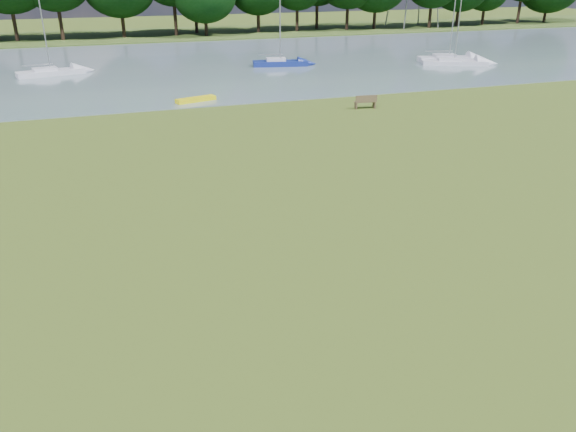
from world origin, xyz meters
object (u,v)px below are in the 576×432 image
object	(u,v)px
kayak	(196,99)
sailboat_0	(280,61)
riverbank_bench	(366,102)
sailboat_4	(50,71)
sailboat_5	(448,57)
sailboat_1	(454,61)

from	to	relation	value
kayak	sailboat_0	distance (m)	18.14
riverbank_bench	kayak	size ratio (longest dim) A/B	0.53
sailboat_4	sailboat_5	xyz separation A→B (m)	(41.09, -4.71, 0.04)
riverbank_bench	sailboat_5	xyz separation A→B (m)	(18.42, 17.39, 0.01)
riverbank_bench	sailboat_5	size ratio (longest dim) A/B	0.19
kayak	sailboat_5	bearing A→B (deg)	3.28
sailboat_0	sailboat_5	xyz separation A→B (m)	(18.53, -2.92, -0.03)
sailboat_0	sailboat_4	size ratio (longest dim) A/B	1.10
riverbank_bench	sailboat_4	distance (m)	31.66
sailboat_0	kayak	bearing A→B (deg)	-117.36
kayak	sailboat_5	xyz separation A→B (m)	(29.88, 11.23, 0.31)
sailboat_0	riverbank_bench	bearing A→B (deg)	-78.31
sailboat_0	sailboat_4	world-z (taller)	sailboat_0
kayak	sailboat_0	world-z (taller)	sailboat_0
sailboat_1	sailboat_5	bearing A→B (deg)	93.05
riverbank_bench	kayak	xyz separation A→B (m)	(-11.46, 6.16, -0.30)
sailboat_0	sailboat_5	world-z (taller)	sailboat_5
riverbank_bench	sailboat_4	bearing A→B (deg)	142.65
sailboat_4	sailboat_0	bearing A→B (deg)	-19.15
kayak	sailboat_4	size ratio (longest dim) A/B	0.45
sailboat_0	sailboat_1	bearing A→B (deg)	-4.40
sailboat_0	sailboat_5	distance (m)	18.76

